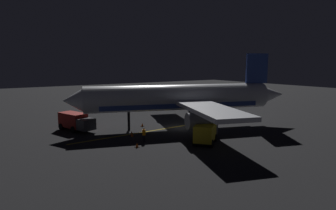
{
  "coord_description": "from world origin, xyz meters",
  "views": [
    {
      "loc": [
        -33.47,
        24.37,
        9.37
      ],
      "look_at": [
        0.0,
        2.0,
        3.5
      ],
      "focal_mm": 30.5,
      "sensor_mm": 36.0,
      "label": 1
    }
  ],
  "objects_px": {
    "ground_crew_worker": "(144,135)",
    "traffic_cone_near_right": "(132,135)",
    "traffic_cone_near_left": "(137,145)",
    "airliner": "(183,99)",
    "traffic_cone_under_wing": "(142,125)",
    "catering_truck": "(206,132)",
    "traffic_cone_far": "(132,133)",
    "baggage_truck": "(76,122)"
  },
  "relations": [
    {
      "from": "baggage_truck",
      "to": "catering_truck",
      "type": "distance_m",
      "value": 18.6
    },
    {
      "from": "traffic_cone_near_right",
      "to": "airliner",
      "type": "bearing_deg",
      "value": -84.34
    },
    {
      "from": "traffic_cone_near_left",
      "to": "traffic_cone_under_wing",
      "type": "relative_size",
      "value": 1.0
    },
    {
      "from": "airliner",
      "to": "baggage_truck",
      "type": "relative_size",
      "value": 5.14
    },
    {
      "from": "baggage_truck",
      "to": "ground_crew_worker",
      "type": "distance_m",
      "value": 11.74
    },
    {
      "from": "airliner",
      "to": "traffic_cone_under_wing",
      "type": "relative_size",
      "value": 59.75
    },
    {
      "from": "traffic_cone_under_wing",
      "to": "traffic_cone_far",
      "type": "xyz_separation_m",
      "value": [
        -3.7,
        3.63,
        0.0
      ]
    },
    {
      "from": "traffic_cone_near_left",
      "to": "traffic_cone_near_right",
      "type": "distance_m",
      "value": 4.9
    },
    {
      "from": "baggage_truck",
      "to": "traffic_cone_near_left",
      "type": "xyz_separation_m",
      "value": [
        -12.1,
        -3.36,
        -1.02
      ]
    },
    {
      "from": "catering_truck",
      "to": "traffic_cone_far",
      "type": "xyz_separation_m",
      "value": [
        8.21,
        5.78,
        -0.96
      ]
    },
    {
      "from": "traffic_cone_under_wing",
      "to": "traffic_cone_near_right",
      "type": "bearing_deg",
      "value": 138.86
    },
    {
      "from": "ground_crew_worker",
      "to": "traffic_cone_under_wing",
      "type": "bearing_deg",
      "value": -27.31
    },
    {
      "from": "catering_truck",
      "to": "traffic_cone_under_wing",
      "type": "height_order",
      "value": "catering_truck"
    },
    {
      "from": "traffic_cone_near_left",
      "to": "traffic_cone_far",
      "type": "bearing_deg",
      "value": -20.69
    },
    {
      "from": "airliner",
      "to": "baggage_truck",
      "type": "bearing_deg",
      "value": 64.45
    },
    {
      "from": "catering_truck",
      "to": "traffic_cone_under_wing",
      "type": "xyz_separation_m",
      "value": [
        11.92,
        2.15,
        -0.96
      ]
    },
    {
      "from": "traffic_cone_near_left",
      "to": "traffic_cone_near_right",
      "type": "relative_size",
      "value": 1.0
    },
    {
      "from": "ground_crew_worker",
      "to": "traffic_cone_far",
      "type": "relative_size",
      "value": 3.16
    },
    {
      "from": "traffic_cone_under_wing",
      "to": "airliner",
      "type": "bearing_deg",
      "value": -127.59
    },
    {
      "from": "catering_truck",
      "to": "baggage_truck",
      "type": "bearing_deg",
      "value": 37.05
    },
    {
      "from": "baggage_truck",
      "to": "traffic_cone_far",
      "type": "bearing_deg",
      "value": -140.71
    },
    {
      "from": "baggage_truck",
      "to": "traffic_cone_near_left",
      "type": "distance_m",
      "value": 12.6
    },
    {
      "from": "traffic_cone_near_left",
      "to": "traffic_cone_far",
      "type": "relative_size",
      "value": 1.0
    },
    {
      "from": "ground_crew_worker",
      "to": "traffic_cone_near_right",
      "type": "relative_size",
      "value": 3.16
    },
    {
      "from": "catering_truck",
      "to": "ground_crew_worker",
      "type": "height_order",
      "value": "catering_truck"
    },
    {
      "from": "baggage_truck",
      "to": "traffic_cone_far",
      "type": "distance_m",
      "value": 8.62
    },
    {
      "from": "airliner",
      "to": "traffic_cone_near_left",
      "type": "height_order",
      "value": "airliner"
    },
    {
      "from": "airliner",
      "to": "traffic_cone_near_right",
      "type": "distance_m",
      "value": 9.73
    },
    {
      "from": "catering_truck",
      "to": "ground_crew_worker",
      "type": "xyz_separation_m",
      "value": [
        4.28,
        6.09,
        -0.32
      ]
    },
    {
      "from": "ground_crew_worker",
      "to": "traffic_cone_near_left",
      "type": "relative_size",
      "value": 3.16
    },
    {
      "from": "traffic_cone_near_right",
      "to": "catering_truck",
      "type": "bearing_deg",
      "value": -140.03
    },
    {
      "from": "traffic_cone_near_right",
      "to": "baggage_truck",
      "type": "bearing_deg",
      "value": 33.96
    },
    {
      "from": "baggage_truck",
      "to": "airliner",
      "type": "bearing_deg",
      "value": -115.55
    },
    {
      "from": "catering_truck",
      "to": "ground_crew_worker",
      "type": "relative_size",
      "value": 3.21
    },
    {
      "from": "ground_crew_worker",
      "to": "traffic_cone_under_wing",
      "type": "height_order",
      "value": "ground_crew_worker"
    },
    {
      "from": "airliner",
      "to": "ground_crew_worker",
      "type": "relative_size",
      "value": 18.89
    },
    {
      "from": "airliner",
      "to": "traffic_cone_under_wing",
      "type": "height_order",
      "value": "airliner"
    },
    {
      "from": "traffic_cone_near_right",
      "to": "traffic_cone_near_left",
      "type": "bearing_deg",
      "value": 159.74
    },
    {
      "from": "ground_crew_worker",
      "to": "traffic_cone_near_left",
      "type": "xyz_separation_m",
      "value": [
        -1.54,
        1.75,
        -0.64
      ]
    },
    {
      "from": "traffic_cone_far",
      "to": "ground_crew_worker",
      "type": "bearing_deg",
      "value": 175.46
    },
    {
      "from": "airliner",
      "to": "traffic_cone_near_right",
      "type": "relative_size",
      "value": 59.75
    },
    {
      "from": "ground_crew_worker",
      "to": "traffic_cone_near_right",
      "type": "bearing_deg",
      "value": 1.08
    }
  ]
}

